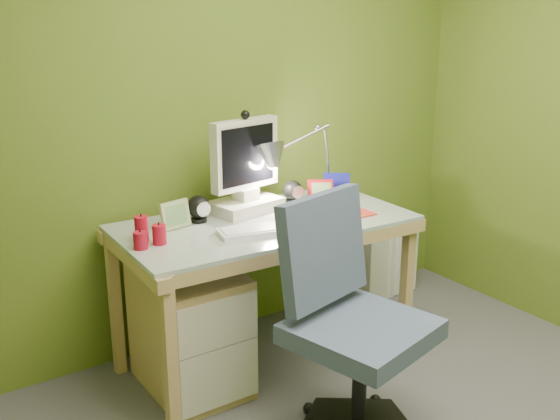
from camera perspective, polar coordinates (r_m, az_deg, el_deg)
wall_back at (r=3.34m, az=-5.82°, el=8.28°), size 3.20×0.01×2.40m
desk at (r=3.25m, az=-1.25°, el=-7.18°), size 1.42×0.75×0.75m
monitor at (r=3.19m, az=-3.08°, el=4.65°), size 0.44×0.30×0.55m
speaker_left at (r=3.10m, az=-7.11°, el=0.13°), size 0.11×0.11×0.13m
speaker_right at (r=3.37m, az=1.09°, el=1.58°), size 0.11×0.11×0.12m
keyboard at (r=2.96m, az=-1.13°, el=-1.68°), size 0.47×0.23×0.02m
mousepad at (r=3.22m, az=5.76°, el=-0.33°), size 0.26×0.19×0.01m
mouse at (r=3.22m, az=5.76°, el=-0.09°), size 0.10×0.07×0.03m
amber_tumbler at (r=3.13m, az=2.26°, el=0.06°), size 0.08×0.08×0.09m
candle_cluster at (r=2.84m, az=-11.64°, el=-1.86°), size 0.16×0.14×0.11m
photo_frame_red at (r=3.42m, az=3.53°, el=1.73°), size 0.13×0.08×0.11m
photo_frame_blue at (r=3.54m, az=4.94°, el=2.27°), size 0.12×0.11×0.12m
photo_frame_green at (r=3.03m, az=-9.12°, el=-0.39°), size 0.15×0.05×0.13m
desk_lamp at (r=3.43m, az=3.39°, el=5.74°), size 0.57×0.33×0.58m
task_chair at (r=2.63m, az=7.13°, el=-10.00°), size 0.69×0.69×1.03m
radiator at (r=4.11m, az=8.87°, el=-4.42°), size 0.45×0.24×0.43m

